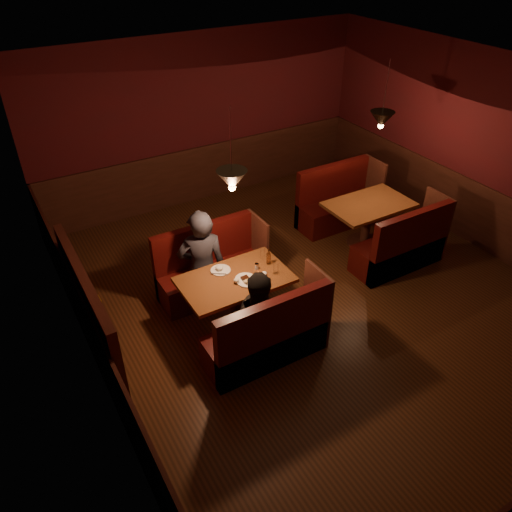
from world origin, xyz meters
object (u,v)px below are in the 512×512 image
main_table (236,288)px  diner_a (201,247)px  main_bench_far (211,272)px  diner_b (262,304)px  second_table (368,214)px  main_bench_near (269,339)px  second_bench_near (402,249)px  second_bench_far (337,205)px

main_table → diner_a: diner_a is taller
main_bench_far → diner_b: (-0.00, -1.37, 0.42)m
second_table → diner_a: diner_a is taller
main_bench_far → diner_a: (-0.19, -0.15, 0.56)m
main_table → main_bench_near: main_bench_near is taller
second_table → second_bench_near: (0.03, -0.78, -0.22)m
main_bench_far → second_table: (2.65, -0.16, 0.22)m
second_table → diner_a: (-2.84, 0.01, 0.34)m
second_bench_near → diner_a: size_ratio=0.82×
second_bench_far → diner_b: 3.37m
main_table → second_table: size_ratio=1.04×
second_table → second_bench_far: (0.03, 0.78, -0.22)m
diner_b → second_bench_far: bearing=43.9°
second_bench_near → diner_a: 3.02m
second_bench_far → diner_a: (-2.87, -0.77, 0.55)m
main_table → main_bench_far: bearing=88.9°
main_bench_near → second_table: 2.99m
second_bench_near → second_table: bearing=92.2°
main_table → main_bench_far: main_bench_far is taller
main_bench_far → second_table: main_bench_far is taller
main_bench_near → second_bench_near: bearing=12.7°
second_bench_far → diner_a: bearing=-165.0°
main_table → diner_b: bearing=-88.7°
main_bench_near → second_bench_near: 2.75m
second_table → second_bench_near: bearing=-87.8°
diner_a → second_table: bearing=-162.7°
diner_b → diner_a: bearing=106.0°
main_bench_near → main_bench_far: bearing=90.0°
main_bench_far → main_bench_near: same height
main_table → main_bench_near: (0.01, -0.77, -0.24)m
main_bench_far → diner_a: size_ratio=0.85×
second_bench_far → diner_b: size_ratio=0.97×
second_bench_far → second_bench_near: (0.00, -1.55, 0.00)m
second_table → second_bench_near: second_bench_near is taller
main_bench_far → diner_b: bearing=-90.0°
main_table → diner_a: (-0.17, 0.62, 0.32)m
second_bench_far → main_bench_far: bearing=-167.0°
main_bench_far → second_bench_near: bearing=-19.2°
main_table → second_bench_near: bearing=-3.5°
diner_a → main_bench_near: bearing=115.2°
diner_b → second_bench_near: bearing=16.6°
main_table → main_bench_near: bearing=-88.9°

